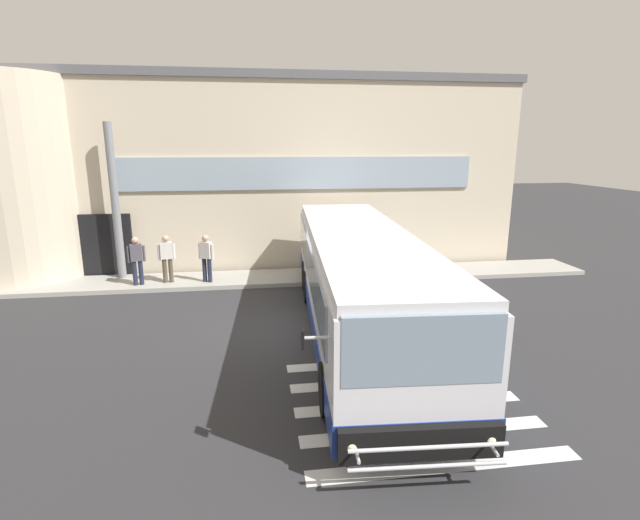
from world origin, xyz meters
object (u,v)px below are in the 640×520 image
Objects in this scene: passenger_near_column at (137,259)px; passenger_at_curb_edge at (206,256)px; entry_support_column at (115,202)px; passenger_by_doorway at (167,255)px; bus_main_foreground at (359,283)px.

passenger_at_curb_edge is (2.31, 0.05, 0.00)m from passenger_near_column.
passenger_by_doorway is (1.76, -0.87, -1.77)m from entry_support_column.
entry_support_column reaches higher than passenger_at_curb_edge.
passenger_at_curb_edge is at bearing -6.54° from passenger_by_doorway.
passenger_at_curb_edge is (1.35, -0.16, -0.03)m from passenger_by_doorway.
passenger_near_column and passenger_by_doorway have the same top height.
entry_support_column is 3.26× the size of passenger_by_doorway.
passenger_near_column is 0.98m from passenger_by_doorway.
passenger_by_doorway is at bearing 173.46° from passenger_at_curb_edge.
bus_main_foreground is (7.44, -5.90, -1.54)m from entry_support_column.
bus_main_foreground is at bearing -36.00° from passenger_near_column.
bus_main_foreground is 7.19× the size of passenger_near_column.
bus_main_foreground is 7.59m from passenger_by_doorway.
bus_main_foreground is at bearing -48.40° from passenger_at_curb_edge.
passenger_by_doorway is (0.96, 0.20, 0.03)m from passenger_near_column.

